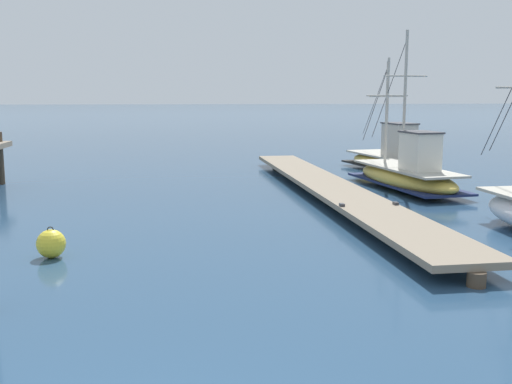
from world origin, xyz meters
TOP-DOWN VIEW (x-y plane):
  - floating_dock at (5.71, 15.63)m, footprint 2.65×20.45m
  - fishing_boat_0 at (9.00, 16.95)m, footprint 2.92×7.12m
  - fishing_boat_2 at (10.19, 22.37)m, footprint 3.20×6.11m
  - mooring_buoy at (-2.30, 8.61)m, footprint 0.64×0.64m

SIDE VIEW (x-z plane):
  - mooring_buoy at x=-2.30m, z-range -0.04..0.68m
  - floating_dock at x=5.71m, z-range 0.10..0.63m
  - fishing_boat_2 at x=10.19m, z-range -2.02..3.23m
  - fishing_boat_0 at x=9.00m, z-range -2.36..3.58m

